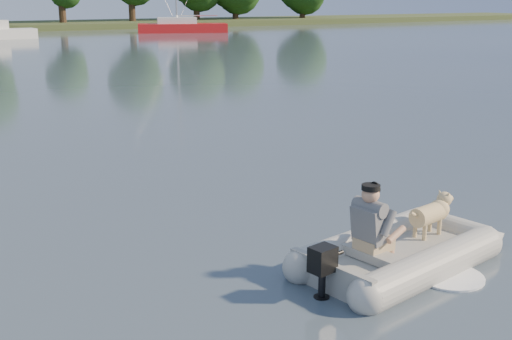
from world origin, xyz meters
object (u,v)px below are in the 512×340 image
sailboat (182,27)px  motorboat (3,26)px  dog (428,218)px  man (370,221)px  dinghy (404,224)px

sailboat → motorboat: bearing=-154.2°
dog → man: bearing=-180.0°
man → motorboat: size_ratio=0.19×
dinghy → motorboat: (2.65, 47.07, 0.44)m
man → dog: size_ratio=1.16×
man → dog: 1.17m
dinghy → dog: (0.54, 0.15, -0.06)m
dinghy → dog: 0.56m
man → motorboat: (3.24, 47.14, 0.27)m
motorboat → sailboat: (15.31, 1.63, -0.47)m
dog → sailboat: bearing=59.1°
dog → sailboat: 51.58m
dog → motorboat: 46.96m
dinghy → dog: bearing=4.6°
man → motorboat: 47.25m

